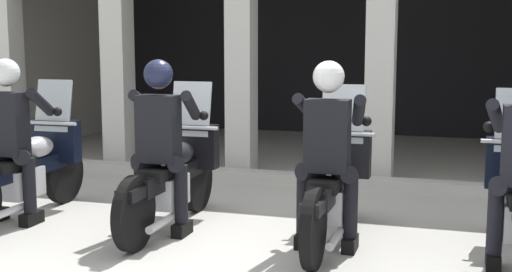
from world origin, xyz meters
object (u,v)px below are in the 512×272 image
at_px(motorcycle_far_left, 30,167).
at_px(police_officer_far_left, 10,127).
at_px(motorcycle_center_left, 174,174).
at_px(police_officer_center_left, 160,132).
at_px(motorcycle_center_right, 334,184).
at_px(police_officer_center_right, 328,139).

bearing_deg(motorcycle_far_left, police_officer_far_left, -95.77).
xyz_separation_m(motorcycle_far_left, motorcycle_center_left, (1.52, 0.09, 0.00)).
xyz_separation_m(police_officer_center_left, motorcycle_center_right, (1.53, 0.28, -0.44)).
relative_size(motorcycle_far_left, police_officer_far_left, 1.29).
distance_m(police_officer_center_left, police_officer_center_right, 1.53).
bearing_deg(motorcycle_center_right, police_officer_center_right, -87.84).
bearing_deg(police_officer_far_left, police_officer_center_left, -2.20).
distance_m(motorcycle_center_right, police_officer_center_right, 0.52).
bearing_deg(motorcycle_center_left, motorcycle_far_left, -174.52).
relative_size(police_officer_far_left, police_officer_center_left, 1.00).
distance_m(police_officer_far_left, motorcycle_center_left, 1.63).
relative_size(motorcycle_far_left, motorcycle_center_left, 1.00).
height_order(police_officer_far_left, police_officer_center_right, same).
bearing_deg(police_officer_center_left, motorcycle_far_left, 174.87).
height_order(motorcycle_center_right, police_officer_center_right, police_officer_center_right).
distance_m(motorcycle_far_left, police_officer_center_right, 3.09).
xyz_separation_m(police_officer_far_left, police_officer_center_right, (3.05, 0.08, 0.00)).
xyz_separation_m(motorcycle_center_left, police_officer_center_left, (-0.00, -0.28, 0.44)).
relative_size(motorcycle_center_left, motorcycle_center_right, 1.00).
bearing_deg(police_officer_center_left, police_officer_center_right, 1.96).
relative_size(motorcycle_far_left, police_officer_center_right, 1.29).
height_order(police_officer_far_left, motorcycle_center_right, police_officer_far_left).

